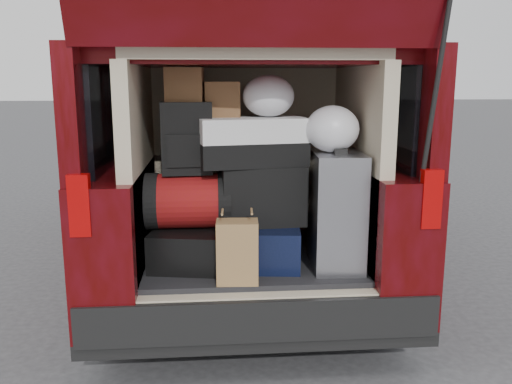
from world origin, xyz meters
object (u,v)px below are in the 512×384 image
at_px(red_duffel, 189,201).
at_px(black_soft_case, 262,194).
at_px(kraft_bag, 237,252).
at_px(backpack, 187,138).
at_px(black_hardshell, 191,244).
at_px(silver_roller, 336,210).
at_px(twotone_duffel, 251,141).
at_px(navy_hardshell, 262,242).

xyz_separation_m(red_duffel, black_soft_case, (0.43, 0.01, 0.03)).
bearing_deg(black_soft_case, red_duffel, 176.74).
xyz_separation_m(kraft_bag, backpack, (-0.26, 0.34, 0.57)).
distance_m(black_hardshell, silver_roller, 0.87).
relative_size(silver_roller, backpack, 1.63).
relative_size(black_hardshell, kraft_bag, 1.62).
height_order(red_duffel, backpack, backpack).
height_order(silver_roller, black_soft_case, silver_roller).
distance_m(silver_roller, twotone_duffel, 0.62).
bearing_deg(kraft_bag, red_duffel, 131.44).
distance_m(black_hardshell, navy_hardshell, 0.41).
xyz_separation_m(navy_hardshell, black_soft_case, (0.00, 0.00, 0.29)).
distance_m(silver_roller, red_duffel, 0.85).
height_order(black_hardshell, red_duffel, red_duffel).
distance_m(black_hardshell, kraft_bag, 0.44).
height_order(navy_hardshell, twotone_duffel, twotone_duffel).
xyz_separation_m(black_soft_case, backpack, (-0.43, 0.00, 0.33)).
relative_size(red_duffel, black_soft_case, 1.01).
distance_m(black_soft_case, twotone_duffel, 0.31).
height_order(kraft_bag, twotone_duffel, twotone_duffel).
relative_size(kraft_bag, black_soft_case, 0.71).
relative_size(navy_hardshell, twotone_duffel, 0.89).
bearing_deg(red_duffel, silver_roller, -7.01).
height_order(silver_roller, red_duffel, silver_roller).
bearing_deg(kraft_bag, backpack, 130.87).
bearing_deg(twotone_duffel, black_hardshell, 168.16).
bearing_deg(navy_hardshell, silver_roller, -8.24).
xyz_separation_m(navy_hardshell, red_duffel, (-0.42, -0.01, 0.26)).
bearing_deg(backpack, red_duffel, -79.00).
bearing_deg(black_soft_case, black_hardshell, 172.79).
relative_size(red_duffel, twotone_duffel, 0.80).
bearing_deg(black_hardshell, navy_hardshell, 7.14).
relative_size(red_duffel, backpack, 1.19).
bearing_deg(kraft_bag, black_hardshell, 128.17).
distance_m(kraft_bag, backpack, 0.71).
bearing_deg(black_hardshell, kraft_bag, -44.61).
xyz_separation_m(red_duffel, backpack, (-0.00, 0.01, 0.36)).
height_order(black_hardshell, navy_hardshell, navy_hardshell).
height_order(black_hardshell, kraft_bag, kraft_bag).
xyz_separation_m(silver_roller, black_soft_case, (-0.41, 0.11, 0.08)).
relative_size(black_hardshell, backpack, 1.35).
height_order(red_duffel, twotone_duffel, twotone_duffel).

